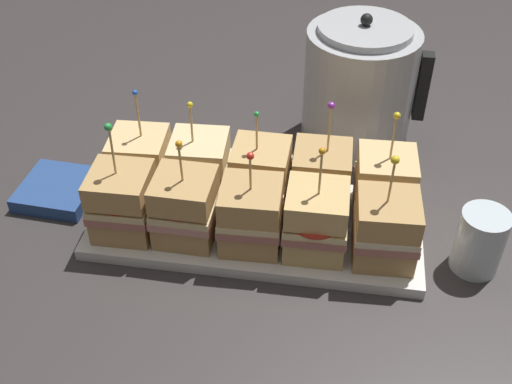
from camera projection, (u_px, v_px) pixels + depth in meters
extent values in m
plane|color=#383333|center=(256.00, 228.00, 0.98)|extent=(6.00, 6.00, 0.00)
cube|color=white|center=(256.00, 226.00, 0.98)|extent=(0.50, 0.21, 0.01)
cube|color=white|center=(256.00, 222.00, 0.97)|extent=(0.50, 0.21, 0.01)
cube|color=tan|center=(126.00, 219.00, 0.94)|extent=(0.09, 0.09, 0.04)
cube|color=#B26B60|center=(123.00, 206.00, 0.93)|extent=(0.09, 0.09, 0.01)
cube|color=beige|center=(122.00, 200.00, 0.92)|extent=(0.09, 0.09, 0.01)
cylinder|color=red|center=(118.00, 203.00, 0.90)|extent=(0.05, 0.05, 0.00)
cube|color=tan|center=(120.00, 185.00, 0.90)|extent=(0.09, 0.09, 0.04)
cylinder|color=tan|center=(113.00, 153.00, 0.87)|extent=(0.00, 0.01, 0.09)
sphere|color=green|center=(108.00, 127.00, 0.84)|extent=(0.01, 0.01, 0.01)
cube|color=tan|center=(187.00, 224.00, 0.93)|extent=(0.09, 0.09, 0.04)
cube|color=tan|center=(186.00, 211.00, 0.92)|extent=(0.09, 0.09, 0.01)
cube|color=beige|center=(185.00, 205.00, 0.91)|extent=(0.09, 0.09, 0.01)
cylinder|color=red|center=(182.00, 208.00, 0.89)|extent=(0.05, 0.05, 0.00)
cube|color=tan|center=(184.00, 190.00, 0.89)|extent=(0.09, 0.09, 0.04)
cylinder|color=tan|center=(181.00, 165.00, 0.86)|extent=(0.00, 0.01, 0.07)
sphere|color=orange|center=(179.00, 144.00, 0.84)|extent=(0.01, 0.01, 0.01)
cube|color=tan|center=(250.00, 231.00, 0.92)|extent=(0.09, 0.09, 0.04)
cube|color=#B26B60|center=(250.00, 218.00, 0.91)|extent=(0.09, 0.09, 0.01)
cube|color=beige|center=(250.00, 212.00, 0.90)|extent=(0.09, 0.09, 0.01)
cube|color=tan|center=(250.00, 199.00, 0.88)|extent=(0.09, 0.09, 0.04)
cylinder|color=tan|center=(248.00, 176.00, 0.85)|extent=(0.00, 0.01, 0.07)
sphere|color=red|center=(248.00, 156.00, 0.83)|extent=(0.01, 0.01, 0.01)
cube|color=tan|center=(315.00, 238.00, 0.91)|extent=(0.09, 0.09, 0.04)
cube|color=#B26B60|center=(316.00, 224.00, 0.90)|extent=(0.09, 0.09, 0.01)
cube|color=beige|center=(316.00, 219.00, 0.89)|extent=(0.09, 0.09, 0.01)
cylinder|color=red|center=(316.00, 222.00, 0.87)|extent=(0.07, 0.07, 0.00)
cube|color=#E0B771|center=(317.00, 203.00, 0.87)|extent=(0.09, 0.09, 0.04)
cylinder|color=tan|center=(320.00, 175.00, 0.84)|extent=(0.00, 0.01, 0.08)
sphere|color=orange|center=(322.00, 151.00, 0.81)|extent=(0.01, 0.01, 0.01)
cube|color=tan|center=(383.00, 245.00, 0.90)|extent=(0.09, 0.09, 0.04)
cube|color=#B26B60|center=(385.00, 232.00, 0.88)|extent=(0.09, 0.09, 0.01)
cube|color=beige|center=(386.00, 226.00, 0.88)|extent=(0.09, 0.09, 0.01)
cube|color=tan|center=(389.00, 213.00, 0.86)|extent=(0.09, 0.09, 0.04)
cylinder|color=tan|center=(391.00, 184.00, 0.83)|extent=(0.00, 0.01, 0.08)
sphere|color=yellow|center=(395.00, 160.00, 0.80)|extent=(0.01, 0.01, 0.01)
cube|color=#DBB77A|center=(143.00, 178.00, 1.02)|extent=(0.09, 0.09, 0.04)
cube|color=tan|center=(141.00, 166.00, 1.00)|extent=(0.09, 0.09, 0.01)
cube|color=beige|center=(140.00, 160.00, 0.99)|extent=(0.09, 0.09, 0.01)
cube|color=#E8C281|center=(138.00, 147.00, 0.98)|extent=(0.09, 0.09, 0.04)
cylinder|color=tan|center=(138.00, 117.00, 0.95)|extent=(0.00, 0.00, 0.09)
sphere|color=blue|center=(135.00, 93.00, 0.92)|extent=(0.01, 0.01, 0.01)
cube|color=beige|center=(201.00, 184.00, 1.00)|extent=(0.09, 0.09, 0.04)
cube|color=tan|center=(200.00, 171.00, 0.99)|extent=(0.09, 0.09, 0.01)
cube|color=beige|center=(200.00, 166.00, 0.98)|extent=(0.09, 0.09, 0.01)
cylinder|color=red|center=(198.00, 168.00, 0.97)|extent=(0.06, 0.06, 0.00)
cube|color=beige|center=(199.00, 151.00, 0.96)|extent=(0.09, 0.09, 0.04)
cylinder|color=tan|center=(192.00, 126.00, 0.93)|extent=(0.00, 0.00, 0.07)
sphere|color=yellow|center=(190.00, 105.00, 0.91)|extent=(0.01, 0.01, 0.01)
cube|color=tan|center=(260.00, 190.00, 0.99)|extent=(0.09, 0.09, 0.04)
cube|color=tan|center=(260.00, 177.00, 0.98)|extent=(0.09, 0.09, 0.01)
cube|color=beige|center=(260.00, 171.00, 0.97)|extent=(0.09, 0.09, 0.01)
cube|color=tan|center=(260.00, 158.00, 0.96)|extent=(0.09, 0.09, 0.04)
cylinder|color=tan|center=(257.00, 135.00, 0.92)|extent=(0.00, 0.01, 0.07)
sphere|color=green|center=(257.00, 114.00, 0.90)|extent=(0.01, 0.01, 0.01)
cube|color=tan|center=(320.00, 196.00, 0.98)|extent=(0.09, 0.09, 0.04)
cube|color=#B26B60|center=(321.00, 183.00, 0.97)|extent=(0.09, 0.09, 0.01)
cube|color=beige|center=(321.00, 177.00, 0.96)|extent=(0.09, 0.09, 0.01)
cylinder|color=red|center=(321.00, 179.00, 0.94)|extent=(0.07, 0.07, 0.00)
cube|color=tan|center=(323.00, 162.00, 0.94)|extent=(0.09, 0.09, 0.04)
cylinder|color=tan|center=(329.00, 131.00, 0.91)|extent=(0.00, 0.00, 0.09)
sphere|color=purple|center=(331.00, 105.00, 0.88)|extent=(0.01, 0.01, 0.01)
cube|color=#DBB77A|center=(382.00, 202.00, 0.97)|extent=(0.09, 0.09, 0.04)
cube|color=tan|center=(384.00, 189.00, 0.96)|extent=(0.09, 0.09, 0.01)
cube|color=beige|center=(385.00, 183.00, 0.95)|extent=(0.09, 0.09, 0.01)
cylinder|color=red|center=(385.00, 186.00, 0.93)|extent=(0.06, 0.06, 0.00)
cube|color=#E8C281|center=(387.00, 168.00, 0.93)|extent=(0.09, 0.09, 0.04)
cylinder|color=tan|center=(393.00, 140.00, 0.90)|extent=(0.00, 0.01, 0.08)
sphere|color=yellow|center=(397.00, 116.00, 0.87)|extent=(0.01, 0.01, 0.01)
cylinder|color=#B7BABF|center=(359.00, 87.00, 1.11)|extent=(0.19, 0.19, 0.20)
cylinder|color=#B7BABF|center=(366.00, 29.00, 1.04)|extent=(0.16, 0.16, 0.01)
sphere|color=black|center=(367.00, 20.00, 1.03)|extent=(0.02, 0.02, 0.02)
cube|color=black|center=(423.00, 87.00, 1.09)|extent=(0.02, 0.02, 0.12)
cylinder|color=silver|center=(480.00, 241.00, 0.89)|extent=(0.07, 0.07, 0.10)
cube|color=navy|center=(58.00, 190.00, 1.03)|extent=(0.12, 0.12, 0.02)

